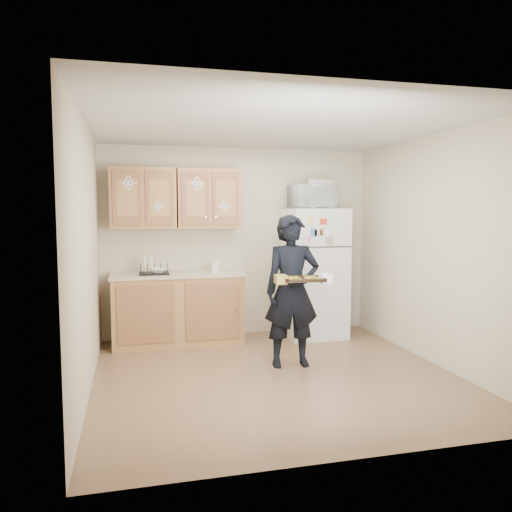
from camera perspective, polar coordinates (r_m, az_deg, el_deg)
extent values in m
plane|color=brown|center=(5.24, 2.21, -13.42)|extent=(3.60, 3.60, 0.00)
plane|color=beige|center=(5.04, 2.32, 14.63)|extent=(3.60, 3.60, 0.00)
cube|color=beige|center=(6.73, -2.03, 1.60)|extent=(3.60, 0.04, 2.50)
cube|color=beige|center=(3.31, 11.03, -2.30)|extent=(3.60, 0.04, 2.50)
cube|color=beige|center=(4.81, -18.81, -0.15)|extent=(0.04, 3.60, 2.50)
cube|color=beige|center=(5.76, 19.74, 0.67)|extent=(0.04, 3.60, 2.50)
cube|color=silver|center=(6.68, 6.65, -1.91)|extent=(0.75, 0.70, 1.70)
cube|color=#975A34|center=(6.40, -8.92, -6.07)|extent=(1.60, 0.60, 0.86)
cube|color=#B9A38E|center=(6.32, -8.97, -2.07)|extent=(1.64, 0.64, 0.04)
cube|color=#975A34|center=(6.39, -12.80, 6.44)|extent=(0.80, 0.33, 0.75)
cube|color=#975A34|center=(6.46, -5.46, 6.53)|extent=(0.80, 0.33, 0.75)
cube|color=#EBD253|center=(7.21, 9.78, -6.99)|extent=(0.20, 0.07, 0.32)
imported|color=black|center=(5.37, 4.13, -4.02)|extent=(0.62, 0.43, 1.63)
cube|color=black|center=(5.07, 5.41, -2.72)|extent=(0.43, 0.32, 0.04)
cylinder|color=#FFA020|center=(4.98, 4.57, -2.68)|extent=(0.14, 0.14, 0.02)
cylinder|color=#FFA020|center=(5.03, 6.66, -2.61)|extent=(0.14, 0.14, 0.02)
cylinder|color=#FFA020|center=(5.11, 4.18, -2.47)|extent=(0.14, 0.14, 0.02)
cylinder|color=#FFA020|center=(5.16, 6.22, -2.41)|extent=(0.14, 0.14, 0.02)
imported|color=silver|center=(6.56, 6.41, 6.73)|extent=(0.60, 0.45, 0.30)
cube|color=silver|center=(6.64, 7.22, 8.32)|extent=(0.36, 0.27, 0.07)
cube|color=black|center=(6.21, -11.57, -1.39)|extent=(0.36, 0.28, 0.14)
imported|color=white|center=(6.21, -11.07, -1.64)|extent=(0.25, 0.25, 0.05)
imported|color=silver|center=(6.27, -4.61, -0.96)|extent=(0.11, 0.11, 0.20)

